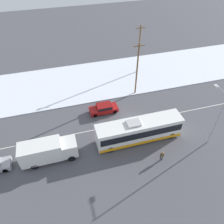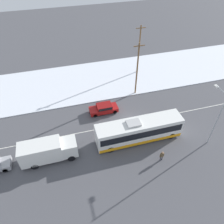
{
  "view_description": "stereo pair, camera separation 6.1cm",
  "coord_description": "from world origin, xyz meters",
  "px_view_note": "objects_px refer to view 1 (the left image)",
  "views": [
    {
      "loc": [
        -9.02,
        -21.83,
        23.26
      ],
      "look_at": [
        -2.38,
        1.57,
        1.4
      ],
      "focal_mm": 35.0,
      "sensor_mm": 36.0,
      "label": 1
    },
    {
      "loc": [
        -8.96,
        -21.85,
        23.26
      ],
      "look_at": [
        -2.38,
        1.57,
        1.4
      ],
      "focal_mm": 35.0,
      "sensor_mm": 36.0,
      "label": 2
    }
  ],
  "objects_px": {
    "pedestrian_at_stop": "(162,155)",
    "streetlamp": "(217,113)",
    "box_truck": "(47,151)",
    "utility_pole_roadside": "(137,69)",
    "city_bus": "(139,130)",
    "sedan_car": "(104,108)",
    "utility_pole_snowlot": "(139,49)"
  },
  "relations": [
    {
      "from": "utility_pole_snowlot",
      "to": "box_truck",
      "type": "bearing_deg",
      "value": -137.55
    },
    {
      "from": "box_truck",
      "to": "pedestrian_at_stop",
      "type": "bearing_deg",
      "value": -16.5
    },
    {
      "from": "streetlamp",
      "to": "utility_pole_snowlot",
      "type": "distance_m",
      "value": 19.59
    },
    {
      "from": "city_bus",
      "to": "utility_pole_roadside",
      "type": "xyz_separation_m",
      "value": [
        3.3,
        10.12,
        3.17
      ]
    },
    {
      "from": "city_bus",
      "to": "streetlamp",
      "type": "distance_m",
      "value": 10.01
    },
    {
      "from": "box_truck",
      "to": "pedestrian_at_stop",
      "type": "distance_m",
      "value": 14.3
    },
    {
      "from": "city_bus",
      "to": "streetlamp",
      "type": "relative_size",
      "value": 1.43
    },
    {
      "from": "pedestrian_at_stop",
      "to": "utility_pole_snowlot",
      "type": "relative_size",
      "value": 0.18
    },
    {
      "from": "streetlamp",
      "to": "utility_pole_roadside",
      "type": "distance_m",
      "value": 14.11
    },
    {
      "from": "city_bus",
      "to": "box_truck",
      "type": "xyz_separation_m",
      "value": [
        -12.15,
        -0.11,
        -0.01
      ]
    },
    {
      "from": "sedan_car",
      "to": "utility_pole_roadside",
      "type": "bearing_deg",
      "value": -152.72
    },
    {
      "from": "streetlamp",
      "to": "utility_pole_snowlot",
      "type": "height_order",
      "value": "utility_pole_snowlot"
    },
    {
      "from": "box_truck",
      "to": "pedestrian_at_stop",
      "type": "height_order",
      "value": "box_truck"
    },
    {
      "from": "city_bus",
      "to": "sedan_car",
      "type": "bearing_deg",
      "value": 115.44
    },
    {
      "from": "box_truck",
      "to": "streetlamp",
      "type": "distance_m",
      "value": 21.57
    },
    {
      "from": "city_bus",
      "to": "sedan_car",
      "type": "xyz_separation_m",
      "value": [
        -3.22,
        6.76,
        -0.88
      ]
    },
    {
      "from": "utility_pole_roadside",
      "to": "utility_pole_snowlot",
      "type": "bearing_deg",
      "value": 66.63
    },
    {
      "from": "box_truck",
      "to": "utility_pole_roadside",
      "type": "relative_size",
      "value": 0.75
    },
    {
      "from": "sedan_car",
      "to": "utility_pole_roadside",
      "type": "xyz_separation_m",
      "value": [
        6.52,
        3.36,
        4.05
      ]
    },
    {
      "from": "streetlamp",
      "to": "utility_pole_roadside",
      "type": "height_order",
      "value": "utility_pole_roadside"
    },
    {
      "from": "box_truck",
      "to": "sedan_car",
      "type": "relative_size",
      "value": 1.57
    },
    {
      "from": "streetlamp",
      "to": "pedestrian_at_stop",
      "type": "bearing_deg",
      "value": -169.59
    },
    {
      "from": "city_bus",
      "to": "streetlamp",
      "type": "bearing_deg",
      "value": -17.32
    },
    {
      "from": "box_truck",
      "to": "utility_pole_snowlot",
      "type": "xyz_separation_m",
      "value": [
        18.24,
        16.68,
        3.19
      ]
    },
    {
      "from": "pedestrian_at_stop",
      "to": "streetlamp",
      "type": "xyz_separation_m",
      "value": [
        7.43,
        1.37,
        4.1
      ]
    },
    {
      "from": "pedestrian_at_stop",
      "to": "streetlamp",
      "type": "bearing_deg",
      "value": 10.41
    },
    {
      "from": "pedestrian_at_stop",
      "to": "sedan_car",
      "type": "bearing_deg",
      "value": 113.54
    },
    {
      "from": "utility_pole_roadside",
      "to": "streetlamp",
      "type": "bearing_deg",
      "value": -66.29
    },
    {
      "from": "sedan_car",
      "to": "box_truck",
      "type": "bearing_deg",
      "value": 37.57
    },
    {
      "from": "utility_pole_roadside",
      "to": "pedestrian_at_stop",
      "type": "bearing_deg",
      "value": -97.01
    },
    {
      "from": "pedestrian_at_stop",
      "to": "streetlamp",
      "type": "height_order",
      "value": "streetlamp"
    },
    {
      "from": "city_bus",
      "to": "pedestrian_at_stop",
      "type": "height_order",
      "value": "city_bus"
    }
  ]
}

